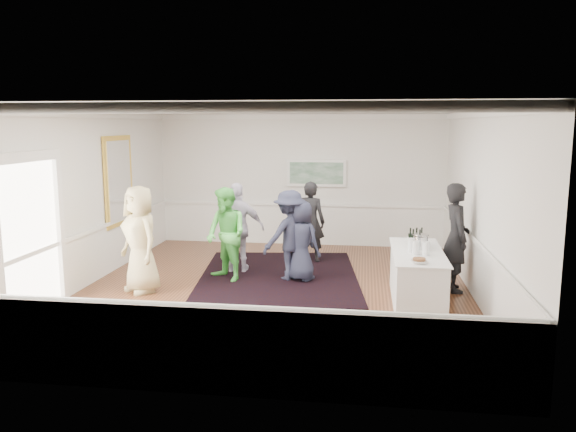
# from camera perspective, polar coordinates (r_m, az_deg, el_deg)

# --- Properties ---
(floor) EXTENTS (8.00, 8.00, 0.00)m
(floor) POSITION_cam_1_polar(r_m,az_deg,el_deg) (10.19, -1.39, -7.55)
(floor) COLOR brown
(floor) RESTS_ON ground
(ceiling) EXTENTS (7.00, 8.00, 0.02)m
(ceiling) POSITION_cam_1_polar(r_m,az_deg,el_deg) (9.76, -1.46, 10.74)
(ceiling) COLOR white
(ceiling) RESTS_ON wall_back
(wall_left) EXTENTS (0.02, 8.00, 3.20)m
(wall_left) POSITION_cam_1_polar(r_m,az_deg,el_deg) (10.97, -19.79, 1.66)
(wall_left) COLOR white
(wall_left) RESTS_ON floor
(wall_right) EXTENTS (0.02, 8.00, 3.20)m
(wall_right) POSITION_cam_1_polar(r_m,az_deg,el_deg) (9.91, 18.98, 0.94)
(wall_right) COLOR white
(wall_right) RESTS_ON floor
(wall_back) EXTENTS (7.00, 0.02, 3.20)m
(wall_back) POSITION_cam_1_polar(r_m,az_deg,el_deg) (13.78, 1.25, 3.68)
(wall_back) COLOR white
(wall_back) RESTS_ON floor
(wall_front) EXTENTS (7.00, 0.02, 3.20)m
(wall_front) POSITION_cam_1_polar(r_m,az_deg,el_deg) (6.00, -7.59, -3.88)
(wall_front) COLOR white
(wall_front) RESTS_ON floor
(wainscoting) EXTENTS (7.00, 8.00, 1.00)m
(wainscoting) POSITION_cam_1_polar(r_m,az_deg,el_deg) (10.06, -1.40, -4.82)
(wainscoting) COLOR white
(wainscoting) RESTS_ON floor
(mirror) EXTENTS (0.05, 1.25, 1.85)m
(mirror) POSITION_cam_1_polar(r_m,az_deg,el_deg) (12.08, -16.80, 3.43)
(mirror) COLOR yellow
(mirror) RESTS_ON wall_left
(doorway) EXTENTS (0.10, 1.78, 2.56)m
(doorway) POSITION_cam_1_polar(r_m,az_deg,el_deg) (9.34, -24.79, -1.05)
(doorway) COLOR white
(doorway) RESTS_ON wall_left
(landscape_painting) EXTENTS (1.44, 0.06, 0.66)m
(landscape_painting) POSITION_cam_1_polar(r_m,az_deg,el_deg) (13.67, 2.90, 4.38)
(landscape_painting) COLOR white
(landscape_painting) RESTS_ON wall_back
(area_rug) EXTENTS (3.49, 4.31, 0.02)m
(area_rug) POSITION_cam_1_polar(r_m,az_deg,el_deg) (11.08, -0.94, -6.11)
(area_rug) COLOR black
(area_rug) RESTS_ON floor
(serving_table) EXTENTS (0.83, 2.19, 0.88)m
(serving_table) POSITION_cam_1_polar(r_m,az_deg,el_deg) (9.64, 12.94, -6.03)
(serving_table) COLOR white
(serving_table) RESTS_ON floor
(bartender) EXTENTS (0.54, 0.76, 1.94)m
(bartender) POSITION_cam_1_polar(r_m,az_deg,el_deg) (10.39, 16.71, -2.11)
(bartender) COLOR black
(bartender) RESTS_ON floor
(guest_tan) EXTENTS (1.10, 1.06, 1.90)m
(guest_tan) POSITION_cam_1_polar(r_m,az_deg,el_deg) (10.23, -14.79, -2.30)
(guest_tan) COLOR tan
(guest_tan) RESTS_ON floor
(guest_green) EXTENTS (1.10, 1.07, 1.78)m
(guest_green) POSITION_cam_1_polar(r_m,az_deg,el_deg) (10.69, -6.30, -1.88)
(guest_green) COLOR #57D153
(guest_green) RESTS_ON floor
(guest_lilac) EXTENTS (1.08, 0.49, 1.81)m
(guest_lilac) POSITION_cam_1_polar(r_m,az_deg,el_deg) (11.28, -5.10, -1.21)
(guest_lilac) COLOR silver
(guest_lilac) RESTS_ON floor
(guest_dark_a) EXTENTS (1.27, 1.21, 1.73)m
(guest_dark_a) POSITION_cam_1_polar(r_m,az_deg,el_deg) (10.70, 0.20, -1.96)
(guest_dark_a) COLOR #1F2234
(guest_dark_a) RESTS_ON floor
(guest_dark_b) EXTENTS (0.72, 0.55, 1.75)m
(guest_dark_b) POSITION_cam_1_polar(r_m,az_deg,el_deg) (12.09, 2.29, -0.58)
(guest_dark_b) COLOR black
(guest_dark_b) RESTS_ON floor
(guest_navy) EXTENTS (0.89, 0.78, 1.53)m
(guest_navy) POSITION_cam_1_polar(r_m,az_deg,el_deg) (10.65, 1.38, -2.56)
(guest_navy) COLOR #1F2234
(guest_navy) RESTS_ON floor
(wine_bottles) EXTENTS (0.27, 0.27, 0.31)m
(wine_bottles) POSITION_cam_1_polar(r_m,az_deg,el_deg) (9.96, 12.90, -2.02)
(wine_bottles) COLOR black
(wine_bottles) RESTS_ON serving_table
(juice_pitchers) EXTENTS (0.33, 0.36, 0.24)m
(juice_pitchers) POSITION_cam_1_polar(r_m,az_deg,el_deg) (9.30, 13.04, -3.06)
(juice_pitchers) COLOR #7DC245
(juice_pitchers) RESTS_ON serving_table
(ice_bucket) EXTENTS (0.26, 0.26, 0.24)m
(ice_bucket) POSITION_cam_1_polar(r_m,az_deg,el_deg) (9.70, 13.30, -2.58)
(ice_bucket) COLOR silver
(ice_bucket) RESTS_ON serving_table
(nut_bowl) EXTENTS (0.25, 0.25, 0.08)m
(nut_bowl) POSITION_cam_1_polar(r_m,az_deg,el_deg) (8.71, 13.19, -4.45)
(nut_bowl) COLOR white
(nut_bowl) RESTS_ON serving_table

